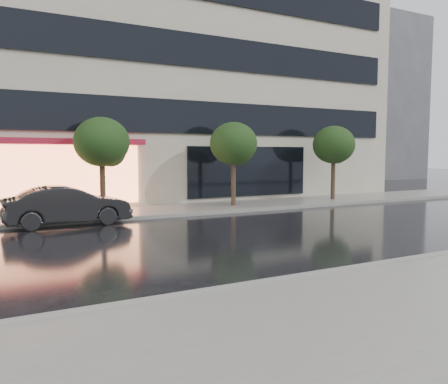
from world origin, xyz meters
TOP-DOWN VIEW (x-y plane):
  - ground at (0.00, 0.00)m, footprint 120.00×120.00m
  - sidewalk_far at (0.00, 10.25)m, footprint 60.00×3.50m
  - curb_near at (0.00, -1.00)m, footprint 60.00×0.25m
  - curb_far at (0.00, 8.50)m, footprint 60.00×0.25m
  - office_building at (-0.00, 17.97)m, footprint 30.00×12.76m
  - bg_building_right at (26.00, 28.00)m, footprint 12.00×12.00m
  - tree_mid_west at (-2.94, 10.03)m, footprint 2.20×2.20m
  - tree_mid_east at (3.06, 10.03)m, footprint 2.20×2.20m
  - tree_far_east at (9.06, 10.03)m, footprint 2.20×2.20m
  - parked_car at (-4.59, 8.30)m, footprint 4.33×1.71m

SIDE VIEW (x-z plane):
  - ground at x=0.00m, z-range 0.00..0.00m
  - sidewalk_far at x=0.00m, z-range 0.00..0.12m
  - curb_near at x=0.00m, z-range 0.00..0.14m
  - curb_far at x=0.00m, z-range 0.00..0.14m
  - parked_car at x=-4.59m, z-range 0.00..1.40m
  - tree_mid_west at x=-2.94m, z-range 0.93..4.92m
  - tree_mid_east at x=3.06m, z-range 0.93..4.92m
  - tree_far_east at x=9.06m, z-range 0.93..4.92m
  - bg_building_right at x=26.00m, z-range 0.00..16.00m
  - office_building at x=0.00m, z-range 0.00..18.00m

